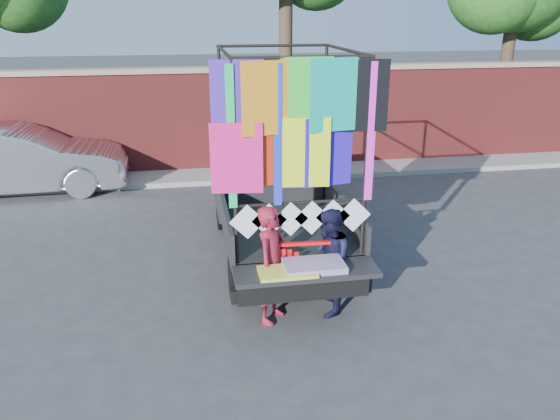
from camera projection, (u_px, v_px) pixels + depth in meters
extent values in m
plane|color=#38383A|center=(319.00, 300.00, 7.87)|extent=(90.00, 90.00, 0.00)
cube|color=maroon|center=(255.00, 121.00, 13.90)|extent=(30.00, 0.35, 2.50)
cube|color=gray|center=(255.00, 69.00, 13.45)|extent=(30.00, 0.45, 0.12)
cube|color=gray|center=(260.00, 174.00, 13.67)|extent=(30.00, 1.20, 0.12)
cylinder|color=#38281C|center=(286.00, 57.00, 14.65)|extent=(0.36, 0.36, 5.46)
cylinder|color=#38281C|center=(505.00, 70.00, 15.86)|extent=(0.36, 0.36, 4.55)
cylinder|color=black|center=(223.00, 212.00, 10.32)|extent=(0.23, 0.68, 0.68)
cylinder|color=black|center=(237.00, 279.00, 7.76)|extent=(0.23, 0.68, 0.68)
cylinder|color=black|center=(306.00, 207.00, 10.58)|extent=(0.23, 0.68, 0.68)
cylinder|color=black|center=(346.00, 270.00, 8.02)|extent=(0.23, 0.68, 0.68)
cube|color=black|center=(277.00, 229.00, 9.06)|extent=(1.75, 4.31, 0.31)
cube|color=black|center=(286.00, 230.00, 8.25)|extent=(1.85, 2.36, 0.10)
cube|color=black|center=(225.00, 220.00, 8.03)|extent=(0.06, 2.36, 0.46)
cube|color=black|center=(344.00, 213.00, 8.32)|extent=(0.06, 2.36, 0.46)
cube|color=black|center=(273.00, 192.00, 9.25)|extent=(1.85, 0.06, 0.46)
cube|color=black|center=(265.00, 173.00, 10.15)|extent=(1.85, 1.64, 1.28)
cube|color=#8C9EAD|center=(268.00, 158.00, 9.58)|extent=(1.64, 0.06, 0.56)
cube|color=#8C9EAD|center=(259.00, 152.00, 10.79)|extent=(1.64, 0.10, 0.72)
cube|color=black|center=(257.00, 169.00, 11.28)|extent=(1.80, 0.92, 0.56)
cube|color=black|center=(306.00, 271.00, 6.92)|extent=(1.85, 0.56, 0.06)
cube|color=black|center=(302.00, 290.00, 7.27)|extent=(1.90, 0.15, 0.18)
cylinder|color=black|center=(234.00, 167.00, 6.66)|extent=(0.05, 0.05, 2.57)
cylinder|color=black|center=(222.00, 130.00, 8.65)|extent=(0.05, 0.05, 2.57)
cylinder|color=black|center=(366.00, 161.00, 6.93)|extent=(0.05, 0.05, 2.57)
cylinder|color=black|center=(325.00, 127.00, 8.92)|extent=(0.05, 0.05, 2.57)
cylinder|color=black|center=(303.00, 57.00, 6.35)|extent=(1.75, 0.05, 0.05)
cylinder|color=black|center=(274.00, 46.00, 8.34)|extent=(1.75, 0.05, 0.05)
cylinder|color=black|center=(224.00, 52.00, 7.21)|extent=(0.05, 2.21, 0.05)
cylinder|color=black|center=(347.00, 50.00, 7.48)|extent=(0.05, 2.21, 0.05)
cylinder|color=black|center=(301.00, 203.00, 6.97)|extent=(1.75, 0.04, 0.04)
cube|color=#4724B4|center=(239.00, 99.00, 6.36)|extent=(0.64, 0.02, 0.87)
cube|color=orange|center=(272.00, 99.00, 6.39)|extent=(0.64, 0.02, 0.87)
cube|color=green|center=(303.00, 98.00, 6.49)|extent=(0.64, 0.02, 0.87)
cube|color=#0CAC98|center=(335.00, 97.00, 6.51)|extent=(0.64, 0.02, 0.87)
cube|color=black|center=(365.00, 96.00, 6.61)|extent=(0.64, 0.02, 0.87)
cube|color=#E9197B|center=(240.00, 156.00, 6.56)|extent=(0.64, 0.02, 0.87)
cube|color=red|center=(271.00, 154.00, 6.66)|extent=(0.64, 0.02, 0.87)
cube|color=#DEFF1A|center=(303.00, 153.00, 6.68)|extent=(0.64, 0.02, 0.87)
cube|color=#2F17D2|center=(332.00, 151.00, 6.78)|extent=(0.64, 0.02, 0.87)
cube|color=#1AD25F|center=(231.00, 139.00, 6.49)|extent=(0.10, 0.01, 1.75)
cube|color=#FF2AE8|center=(371.00, 134.00, 6.77)|extent=(0.10, 0.01, 1.75)
cube|color=#1C34FC|center=(278.00, 137.00, 6.58)|extent=(0.10, 0.01, 1.75)
cube|color=white|center=(247.00, 222.00, 6.90)|extent=(0.46, 0.01, 0.46)
cube|color=white|center=(269.00, 220.00, 6.95)|extent=(0.46, 0.01, 0.46)
cube|color=white|center=(291.00, 219.00, 6.99)|extent=(0.46, 0.01, 0.46)
cube|color=white|center=(312.00, 218.00, 7.04)|extent=(0.46, 0.01, 0.46)
cube|color=white|center=(333.00, 216.00, 7.08)|extent=(0.46, 0.01, 0.46)
cube|color=white|center=(354.00, 215.00, 7.13)|extent=(0.46, 0.01, 0.46)
cube|color=#F8376A|center=(314.00, 266.00, 6.91)|extent=(0.77, 0.46, 0.08)
cube|color=#D6D744|center=(287.00, 272.00, 6.79)|extent=(0.72, 0.41, 0.04)
imported|color=silver|center=(21.00, 160.00, 12.22)|extent=(4.62, 1.75, 1.51)
imported|color=maroon|center=(272.00, 265.00, 7.13)|extent=(0.65, 0.70, 1.62)
imported|color=black|center=(328.00, 262.00, 7.31)|extent=(0.71, 0.84, 1.53)
cube|color=red|center=(301.00, 244.00, 7.12)|extent=(1.01, 0.10, 0.04)
cube|color=red|center=(277.00, 268.00, 7.16)|extent=(0.06, 0.02, 0.58)
cube|color=red|center=(283.00, 269.00, 7.19)|extent=(0.06, 0.02, 0.58)
cube|color=red|center=(290.00, 270.00, 7.21)|extent=(0.06, 0.02, 0.58)
cube|color=red|center=(296.00, 271.00, 7.23)|extent=(0.06, 0.02, 0.58)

